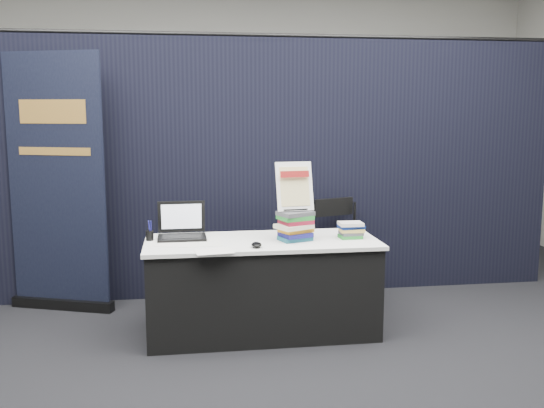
{
  "coord_description": "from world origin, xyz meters",
  "views": [
    {
      "loc": [
        -0.6,
        -4.01,
        1.75
      ],
      "look_at": [
        0.08,
        0.55,
        1.03
      ],
      "focal_mm": 40.0,
      "sensor_mm": 36.0,
      "label": 1
    }
  ],
  "objects": [
    {
      "name": "info_sign",
      "position": [
        0.25,
        0.52,
        1.16
      ],
      "size": [
        0.29,
        0.16,
        0.39
      ],
      "rotation": [
        0.0,
        0.0,
        0.1
      ],
      "color": "black",
      "rests_on": "book_stack_tall"
    },
    {
      "name": "book_stack_tall",
      "position": [
        0.25,
        0.49,
        0.86
      ],
      "size": [
        0.29,
        0.26,
        0.23
      ],
      "rotation": [
        0.0,
        0.0,
        0.4
      ],
      "color": "#1A5465",
      "rests_on": "display_table"
    },
    {
      "name": "brochure_left",
      "position": [
        -0.69,
        0.52,
        0.75
      ],
      "size": [
        0.37,
        0.29,
        0.0
      ],
      "primitive_type": "cube",
      "rotation": [
        0.0,
        0.0,
        -0.2
      ],
      "color": "white",
      "rests_on": "display_table"
    },
    {
      "name": "display_table",
      "position": [
        0.0,
        0.55,
        0.38
      ],
      "size": [
        1.8,
        0.75,
        0.75
      ],
      "color": "black",
      "rests_on": "floor"
    },
    {
      "name": "pen_cup",
      "position": [
        -0.86,
        0.66,
        0.79
      ],
      "size": [
        0.07,
        0.07,
        0.08
      ],
      "primitive_type": "cylinder",
      "rotation": [
        0.0,
        0.0,
        0.31
      ],
      "color": "black",
      "rests_on": "display_table"
    },
    {
      "name": "book_stack_short",
      "position": [
        0.71,
        0.52,
        0.81
      ],
      "size": [
        0.18,
        0.14,
        0.13
      ],
      "rotation": [
        0.0,
        0.0,
        0.03
      ],
      "color": "#22822E",
      "rests_on": "display_table"
    },
    {
      "name": "brochure_mid",
      "position": [
        -0.39,
        0.22,
        0.75
      ],
      "size": [
        0.29,
        0.22,
        0.0
      ],
      "primitive_type": "cube",
      "rotation": [
        0.0,
        0.0,
        0.13
      ],
      "color": "white",
      "rests_on": "display_table"
    },
    {
      "name": "mouse",
      "position": [
        -0.07,
        0.3,
        0.77
      ],
      "size": [
        0.08,
        0.12,
        0.04
      ],
      "primitive_type": "ellipsoid",
      "rotation": [
        0.0,
        0.0,
        -0.04
      ],
      "color": "black",
      "rests_on": "display_table"
    },
    {
      "name": "floor",
      "position": [
        0.0,
        0.0,
        0.0
      ],
      "size": [
        8.0,
        8.0,
        0.0
      ],
      "primitive_type": "plane",
      "color": "black",
      "rests_on": "ground"
    },
    {
      "name": "stacking_chair",
      "position": [
        0.78,
        1.22,
        0.52
      ],
      "size": [
        0.53,
        0.54,
        0.94
      ],
      "rotation": [
        0.0,
        0.0,
        0.31
      ],
      "color": "black",
      "rests_on": "floor"
    },
    {
      "name": "laptop",
      "position": [
        -0.61,
        0.72,
        0.82
      ],
      "size": [
        0.38,
        0.3,
        0.28
      ],
      "rotation": [
        0.0,
        0.0,
        0.01
      ],
      "color": "black",
      "rests_on": "display_table"
    },
    {
      "name": "pullup_banner",
      "position": [
        -1.68,
        1.39,
        0.99
      ],
      "size": [
        0.93,
        0.42,
        2.24
      ],
      "rotation": [
        0.0,
        0.0,
        -0.35
      ],
      "color": "black",
      "rests_on": "floor"
    },
    {
      "name": "drape_partition",
      "position": [
        0.0,
        1.6,
        1.2
      ],
      "size": [
        6.0,
        0.08,
        2.4
      ],
      "primitive_type": "cube",
      "color": "black",
      "rests_on": "floor"
    },
    {
      "name": "wall_back",
      "position": [
        0.0,
        4.0,
        1.75
      ],
      "size": [
        8.0,
        0.02,
        3.5
      ],
      "primitive_type": "cube",
      "color": "#B3B1A9",
      "rests_on": "floor"
    },
    {
      "name": "brochure_right",
      "position": [
        -0.46,
        0.47,
        0.75
      ],
      "size": [
        0.3,
        0.22,
        0.0
      ],
      "primitive_type": "cube",
      "rotation": [
        0.0,
        0.0,
        0.06
      ],
      "color": "silver",
      "rests_on": "display_table"
    }
  ]
}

